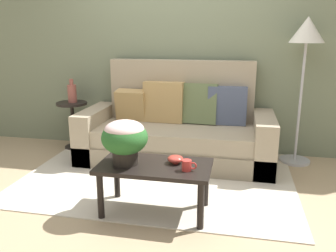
{
  "coord_description": "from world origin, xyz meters",
  "views": [
    {
      "loc": [
        0.79,
        -3.13,
        1.46
      ],
      "look_at": [
        0.13,
        0.05,
        0.59
      ],
      "focal_mm": 37.19,
      "sensor_mm": 36.0,
      "label": 1
    }
  ],
  "objects_px": {
    "coffee_table": "(155,172)",
    "snack_bowl": "(175,159)",
    "potted_plant": "(125,137)",
    "couch": "(177,131)",
    "floor_lamp": "(306,44)",
    "coffee_mug": "(187,165)",
    "table_vase": "(72,93)",
    "side_table": "(73,117)"
  },
  "relations": [
    {
      "from": "snack_bowl",
      "to": "couch",
      "type": "bearing_deg",
      "value": 99.62
    },
    {
      "from": "side_table",
      "to": "coffee_table",
      "type": "bearing_deg",
      "value": -44.97
    },
    {
      "from": "side_table",
      "to": "floor_lamp",
      "type": "bearing_deg",
      "value": 0.82
    },
    {
      "from": "coffee_table",
      "to": "coffee_mug",
      "type": "xyz_separation_m",
      "value": [
        0.28,
        -0.07,
        0.11
      ]
    },
    {
      "from": "side_table",
      "to": "snack_bowl",
      "type": "height_order",
      "value": "side_table"
    },
    {
      "from": "couch",
      "to": "potted_plant",
      "type": "distance_m",
      "value": 1.38
    },
    {
      "from": "coffee_table",
      "to": "couch",
      "type": "bearing_deg",
      "value": 92.23
    },
    {
      "from": "coffee_mug",
      "to": "table_vase",
      "type": "distance_m",
      "value": 2.31
    },
    {
      "from": "coffee_mug",
      "to": "table_vase",
      "type": "relative_size",
      "value": 0.4
    },
    {
      "from": "snack_bowl",
      "to": "table_vase",
      "type": "xyz_separation_m",
      "value": [
        -1.6,
        1.4,
        0.26
      ]
    },
    {
      "from": "coffee_table",
      "to": "side_table",
      "type": "relative_size",
      "value": 1.51
    },
    {
      "from": "couch",
      "to": "table_vase",
      "type": "xyz_separation_m",
      "value": [
        -1.39,
        0.16,
        0.38
      ]
    },
    {
      "from": "floor_lamp",
      "to": "snack_bowl",
      "type": "bearing_deg",
      "value": -129.24
    },
    {
      "from": "coffee_mug",
      "to": "snack_bowl",
      "type": "distance_m",
      "value": 0.18
    },
    {
      "from": "coffee_table",
      "to": "coffee_mug",
      "type": "distance_m",
      "value": 0.31
    },
    {
      "from": "potted_plant",
      "to": "snack_bowl",
      "type": "xyz_separation_m",
      "value": [
        0.4,
        0.09,
        -0.19
      ]
    },
    {
      "from": "coffee_table",
      "to": "snack_bowl",
      "type": "bearing_deg",
      "value": 20.82
    },
    {
      "from": "floor_lamp",
      "to": "potted_plant",
      "type": "height_order",
      "value": "floor_lamp"
    },
    {
      "from": "side_table",
      "to": "table_vase",
      "type": "relative_size",
      "value": 2.05
    },
    {
      "from": "coffee_table",
      "to": "snack_bowl",
      "type": "xyz_separation_m",
      "value": [
        0.16,
        0.06,
        0.1
      ]
    },
    {
      "from": "coffee_table",
      "to": "potted_plant",
      "type": "height_order",
      "value": "potted_plant"
    },
    {
      "from": "side_table",
      "to": "couch",
      "type": "bearing_deg",
      "value": -5.61
    },
    {
      "from": "coffee_table",
      "to": "potted_plant",
      "type": "relative_size",
      "value": 2.45
    },
    {
      "from": "coffee_table",
      "to": "table_vase",
      "type": "xyz_separation_m",
      "value": [
        -1.44,
        1.46,
        0.36
      ]
    },
    {
      "from": "potted_plant",
      "to": "coffee_mug",
      "type": "relative_size",
      "value": 3.16
    },
    {
      "from": "coffee_table",
      "to": "floor_lamp",
      "type": "distance_m",
      "value": 2.22
    },
    {
      "from": "potted_plant",
      "to": "coffee_mug",
      "type": "bearing_deg",
      "value": -4.73
    },
    {
      "from": "coffee_table",
      "to": "table_vase",
      "type": "relative_size",
      "value": 3.1
    },
    {
      "from": "coffee_table",
      "to": "floor_lamp",
      "type": "bearing_deg",
      "value": 48.3
    },
    {
      "from": "snack_bowl",
      "to": "table_vase",
      "type": "height_order",
      "value": "table_vase"
    },
    {
      "from": "side_table",
      "to": "coffee_mug",
      "type": "distance_m",
      "value": 2.29
    },
    {
      "from": "couch",
      "to": "floor_lamp",
      "type": "relative_size",
      "value": 1.34
    },
    {
      "from": "coffee_table",
      "to": "coffee_mug",
      "type": "relative_size",
      "value": 7.73
    },
    {
      "from": "side_table",
      "to": "coffee_mug",
      "type": "relative_size",
      "value": 5.12
    },
    {
      "from": "coffee_table",
      "to": "table_vase",
      "type": "bearing_deg",
      "value": 134.52
    },
    {
      "from": "floor_lamp",
      "to": "potted_plant",
      "type": "bearing_deg",
      "value": -135.86
    },
    {
      "from": "coffee_mug",
      "to": "table_vase",
      "type": "height_order",
      "value": "table_vase"
    },
    {
      "from": "floor_lamp",
      "to": "table_vase",
      "type": "bearing_deg",
      "value": -179.57
    },
    {
      "from": "coffee_table",
      "to": "table_vase",
      "type": "height_order",
      "value": "table_vase"
    },
    {
      "from": "coffee_table",
      "to": "floor_lamp",
      "type": "relative_size",
      "value": 0.56
    },
    {
      "from": "floor_lamp",
      "to": "snack_bowl",
      "type": "xyz_separation_m",
      "value": [
        -1.16,
        -1.42,
        -0.89
      ]
    },
    {
      "from": "side_table",
      "to": "floor_lamp",
      "type": "height_order",
      "value": "floor_lamp"
    }
  ]
}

